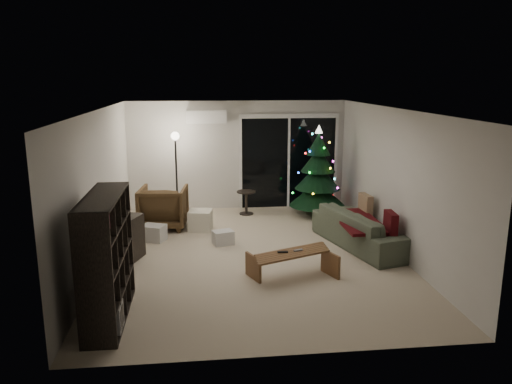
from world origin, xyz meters
TOP-DOWN VIEW (x-y plane):
  - room at (0.46, 1.49)m, footprint 6.50×7.51m
  - bookshelf at (-2.25, -2.11)m, footprint 0.56×1.64m
  - media_cabinet at (-2.25, -0.26)m, footprint 0.82×1.28m
  - stereo at (-2.25, -0.26)m, footprint 0.38×0.45m
  - armchair at (-1.63, 1.83)m, footprint 1.01×1.04m
  - ottoman at (-0.89, 1.58)m, footprint 0.51×0.51m
  - cardboard_box_a at (-1.77, 0.98)m, footprint 0.52×0.46m
  - cardboard_box_b at (-0.48, 0.63)m, footprint 0.43×0.36m
  - side_table at (0.15, 2.65)m, footprint 0.49×0.49m
  - floor_lamp at (-1.38, 2.58)m, footprint 0.29×0.29m
  - sofa at (2.05, 0.23)m, footprint 1.45×2.40m
  - sofa_throw at (1.95, 0.23)m, footprint 0.70×1.62m
  - cushion_a at (2.30, 0.88)m, footprint 0.17×0.44m
  - cushion_b at (2.30, -0.42)m, footprint 0.16×0.44m
  - coffee_table at (0.51, -1.05)m, footprint 1.34×0.90m
  - remote_a at (0.36, -1.05)m, footprint 0.16×0.05m
  - remote_b at (0.61, -1.00)m, footprint 0.15×0.09m
  - christmas_tree at (1.71, 2.39)m, footprint 1.35×1.35m

SIDE VIEW (x-z plane):
  - cardboard_box_b at x=-0.48m, z-range 0.00..0.25m
  - cardboard_box_a at x=-1.77m, z-range 0.00..0.30m
  - coffee_table at x=0.51m, z-range 0.00..0.40m
  - ottoman at x=-0.89m, z-range 0.00..0.40m
  - side_table at x=0.15m, z-range 0.00..0.53m
  - sofa at x=2.05m, z-range 0.00..0.66m
  - media_cabinet at x=-2.25m, z-range 0.00..0.75m
  - remote_a at x=0.36m, z-range 0.40..0.42m
  - remote_b at x=0.61m, z-range 0.40..0.42m
  - armchair at x=-1.63m, z-range 0.00..0.86m
  - sofa_throw at x=1.95m, z-range 0.45..0.50m
  - cushion_a at x=2.30m, z-range 0.38..0.81m
  - cushion_b at x=2.30m, z-range 0.38..0.81m
  - bookshelf at x=-2.25m, z-range 0.00..1.61m
  - stereo at x=-2.25m, z-range 0.75..0.91m
  - floor_lamp at x=-1.38m, z-range 0.00..1.82m
  - christmas_tree at x=1.71m, z-range 0.00..2.01m
  - room at x=0.46m, z-range -0.28..2.32m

